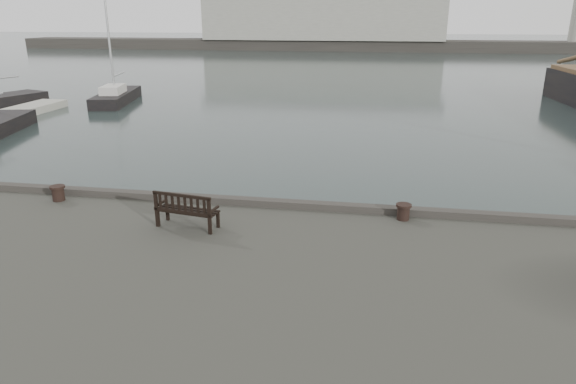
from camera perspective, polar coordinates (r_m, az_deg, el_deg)
name	(u,v)px	position (r m, az deg, el deg)	size (l,w,h in m)	color
ground	(240,255)	(14.39, -5.38, -6.97)	(400.00, 400.00, 0.00)	black
breakwater	(340,27)	(104.80, 5.81, 17.73)	(140.00, 9.50, 12.20)	#383530
bench	(187,216)	(12.24, -11.14, -2.67)	(1.55, 0.75, 0.85)	black
bollard_left	(58,193)	(15.10, -24.18, -0.12)	(0.39, 0.39, 0.41)	black
bollard_right	(403,212)	(12.81, 12.69, -2.17)	(0.38, 0.38, 0.40)	black
yacht_d	(117,99)	(42.20, -18.47, 9.73)	(3.81, 8.09, 10.09)	black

